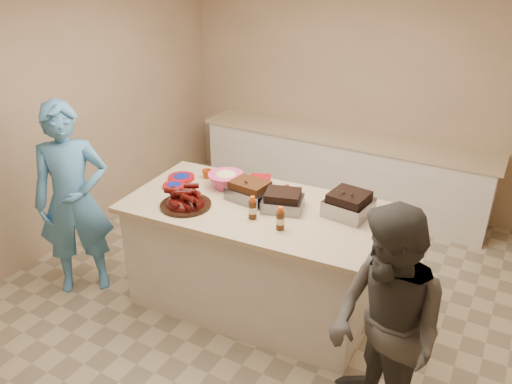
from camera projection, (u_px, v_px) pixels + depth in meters
The scene contains 19 objects.
room at pixel (253, 295), 4.66m from camera, with size 4.50×5.00×2.70m, color tan, non-canonical shape.
back_counter at pixel (341, 170), 6.19m from camera, with size 3.60×0.64×0.90m, color silver, non-canonical shape.
island at pixel (253, 302), 4.58m from camera, with size 2.11×1.11×1.00m, color silver, non-canonical shape.
rib_platter at pixel (186, 206), 4.12m from camera, with size 0.43×0.43×0.17m, color #440806, non-canonical shape.
pulled_pork_tray at pixel (250, 199), 4.23m from camera, with size 0.35×0.27×0.11m, color #47230F.
brisket_tray at pixel (283, 209), 4.08m from camera, with size 0.32×0.27×0.10m, color black.
roasting_pan at pixel (348, 214), 3.99m from camera, with size 0.33×0.33×0.13m, color gray.
coleslaw_bowl at pixel (226, 187), 4.45m from camera, with size 0.32×0.32×0.22m, color #CE3C70, non-canonical shape.
sausage_plate at pixel (288, 199), 4.24m from camera, with size 0.30×0.30×0.05m, color silver.
mac_cheese_dish at pixel (346, 206), 4.12m from camera, with size 0.29×0.22×0.08m, color yellow.
bbq_bottle_a at pixel (253, 218), 3.93m from camera, with size 0.06×0.06×0.19m, color #391C0A.
bbq_bottle_b at pixel (280, 229), 3.78m from camera, with size 0.06×0.06×0.19m, color #391C0A.
mustard_bottle at pixel (245, 199), 4.24m from camera, with size 0.04×0.04×0.11m, color #DDC103.
sauce_bowl at pixel (268, 197), 4.27m from camera, with size 0.15×0.05×0.15m, color silver.
plate_stack_large at pixel (182, 179), 4.60m from camera, with size 0.24×0.24×0.03m, color maroon.
plate_stack_small at pixel (174, 187), 4.45m from camera, with size 0.20×0.20×0.03m, color maroon.
plastic_cup at pixel (207, 178), 4.63m from camera, with size 0.09×0.08×0.09m, color #9C360A.
basket_stack at pixel (260, 185), 4.48m from camera, with size 0.18×0.13×0.09m, color maroon.
guest_blue at pixel (88, 284), 4.82m from camera, with size 0.66×1.80×0.43m, color #4A8DC6.
Camera 1 is at (1.88, -3.27, 2.91)m, focal length 35.00 mm.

